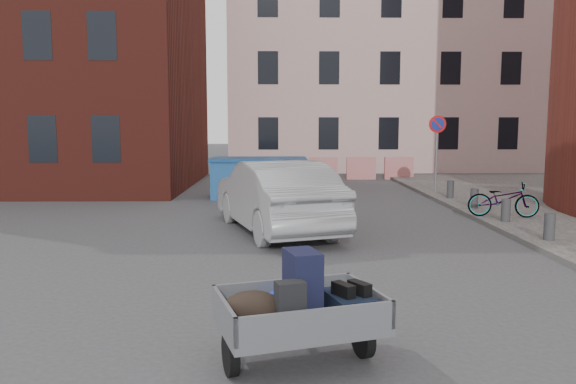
{
  "coord_description": "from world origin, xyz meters",
  "views": [
    {
      "loc": [
        0.44,
        -9.97,
        2.49
      ],
      "look_at": [
        0.66,
        1.39,
        1.1
      ],
      "focal_mm": 35.0,
      "sensor_mm": 36.0,
      "label": 1
    }
  ],
  "objects_px": {
    "dumpster": "(259,177)",
    "silver_car": "(276,196)",
    "bicycle": "(503,199)",
    "trailer": "(298,309)"
  },
  "relations": [
    {
      "from": "dumpster",
      "to": "silver_car",
      "type": "xyz_separation_m",
      "value": [
        0.59,
        -6.03,
        0.15
      ]
    },
    {
      "from": "silver_car",
      "to": "bicycle",
      "type": "height_order",
      "value": "silver_car"
    },
    {
      "from": "bicycle",
      "to": "dumpster",
      "type": "bearing_deg",
      "value": 65.54
    },
    {
      "from": "dumpster",
      "to": "silver_car",
      "type": "height_order",
      "value": "silver_car"
    },
    {
      "from": "dumpster",
      "to": "bicycle",
      "type": "xyz_separation_m",
      "value": [
        6.39,
        -4.85,
        -0.1
      ]
    },
    {
      "from": "dumpster",
      "to": "bicycle",
      "type": "relative_size",
      "value": 1.86
    },
    {
      "from": "bicycle",
      "to": "silver_car",
      "type": "bearing_deg",
      "value": 114.28
    },
    {
      "from": "trailer",
      "to": "silver_car",
      "type": "bearing_deg",
      "value": 75.15
    },
    {
      "from": "silver_car",
      "to": "bicycle",
      "type": "relative_size",
      "value": 2.9
    },
    {
      "from": "silver_car",
      "to": "trailer",
      "type": "bearing_deg",
      "value": 74.14
    }
  ]
}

